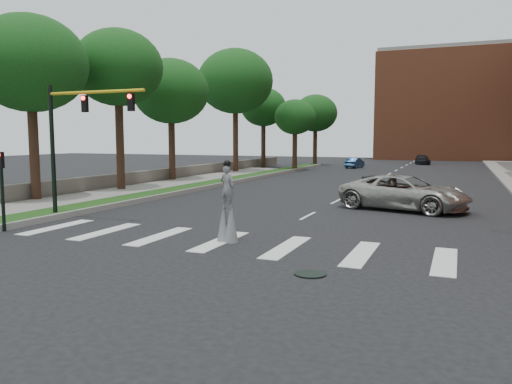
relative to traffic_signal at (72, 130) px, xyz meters
name	(u,v)px	position (x,y,z in m)	size (l,w,h in m)	color
ground_plane	(241,250)	(9.78, -3.00, -4.15)	(160.00, 160.00, 0.00)	black
grass_median	(211,184)	(-1.72, 17.00, -4.03)	(2.00, 60.00, 0.25)	#163B10
median_curb	(223,184)	(-0.67, 17.00, -4.01)	(0.20, 60.00, 0.28)	gray
sidewalk_left	(96,196)	(-4.72, 7.00, -4.06)	(4.00, 60.00, 0.18)	slate
stone_wall	(165,175)	(-7.22, 19.00, -3.60)	(0.50, 56.00, 1.10)	#5C564F
manhole	(310,274)	(12.78, -5.00, -4.13)	(0.90, 0.90, 0.04)	black
building_backdrop	(458,107)	(15.78, 75.00, 4.85)	(26.00, 14.00, 18.00)	#994D30
traffic_signal	(72,130)	(0.00, 0.00, 0.00)	(5.30, 0.23, 6.20)	black
secondary_signal	(2,184)	(-0.52, -3.50, -2.20)	(0.25, 0.21, 3.23)	black
stilt_performer	(227,210)	(8.76, -1.90, -2.99)	(0.84, 0.57, 3.00)	black
suv_crossing	(405,193)	(13.90, 8.87, -3.23)	(3.05, 6.61, 1.84)	#A8A59E
car_near	(369,183)	(10.71, 17.14, -3.55)	(1.41, 3.50, 1.19)	black
car_mid	(355,163)	(4.43, 43.88, -3.52)	(1.33, 3.80, 1.25)	navy
car_far	(422,160)	(11.65, 55.80, -3.50)	(1.82, 4.47, 1.30)	black
tree_1	(30,64)	(-6.58, 4.04, 3.83)	(6.53, 6.53, 10.80)	black
tree_2	(118,68)	(-5.57, 10.72, 4.37)	(6.20, 6.20, 11.21)	black
tree_3	(171,92)	(-6.43, 18.91, 3.50)	(6.46, 6.46, 10.43)	black
tree_4	(235,82)	(-5.70, 30.45, 5.47)	(7.97, 7.97, 13.04)	black
tree_5	(263,107)	(-6.28, 40.05, 3.32)	(5.62, 5.62, 9.92)	black
tree_6	(295,118)	(-1.01, 36.46, 1.88)	(4.68, 4.68, 8.08)	black
tree_7	(315,113)	(-1.74, 47.66, 2.83)	(5.87, 5.87, 9.52)	black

